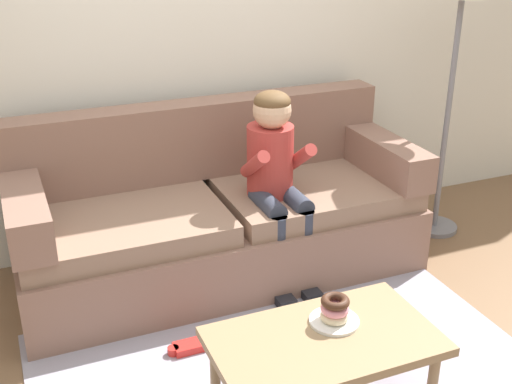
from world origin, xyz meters
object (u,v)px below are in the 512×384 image
Objects in this scene: toy_controller at (190,348)px; person_child at (276,170)px; coffee_table at (324,346)px; donut at (334,316)px; floor_lamp at (461,4)px; couch at (218,217)px.

person_child is at bearing 10.32° from toy_controller.
coffee_table is 0.81m from toy_controller.
coffee_table is 0.14m from donut.
coffee_table is 7.65× the size of donut.
coffee_table is 0.52× the size of floor_lamp.
couch is 2.49× the size of coffee_table.
coffee_table is at bearing -140.25° from floor_lamp.
toy_controller is (-0.67, -0.50, -0.65)m from person_child.
floor_lamp is (1.53, 1.28, 1.11)m from coffee_table.
person_child is 1.06m from toy_controller.
couch is 0.87m from toy_controller.
floor_lamp is at bearing 6.74° from person_child.
floor_lamp is at bearing -7.59° from toy_controller.
person_child is at bearing 79.07° from donut.
donut is at bearing -76.09° from toy_controller.
person_child is at bearing -173.26° from floor_lamp.
coffee_table is at bearing -84.91° from toy_controller.
toy_controller is 0.13× the size of floor_lamp.
donut reaches higher than coffee_table.
couch is 2.07× the size of person_child.
person_child reaches higher than donut.
coffee_table is 0.83× the size of person_child.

